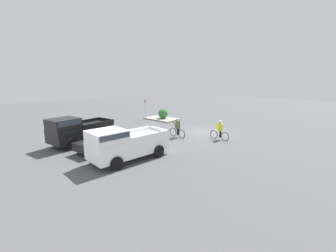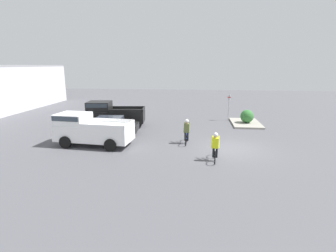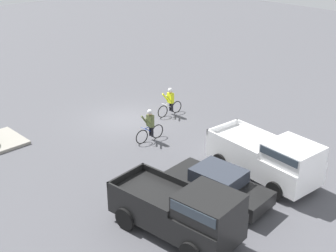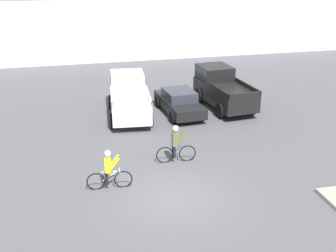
# 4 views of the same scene
# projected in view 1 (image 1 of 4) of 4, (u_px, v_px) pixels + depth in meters

# --- Properties ---
(ground_plane) EXTENTS (80.00, 80.00, 0.00)m
(ground_plane) POSITION_uv_depth(u_px,v_px,m) (204.00, 132.00, 21.20)
(ground_plane) COLOR #4C4C51
(pickup_truck_0) EXTENTS (2.58, 5.19, 2.11)m
(pickup_truck_0) POSITION_uv_depth(u_px,v_px,m) (124.00, 143.00, 13.91)
(pickup_truck_0) COLOR white
(pickup_truck_0) RESTS_ON ground_plane
(sedan_0) EXTENTS (2.14, 4.42, 1.38)m
(sedan_0) POSITION_uv_depth(u_px,v_px,m) (106.00, 140.00, 16.14)
(sedan_0) COLOR black
(sedan_0) RESTS_ON ground_plane
(pickup_truck_1) EXTENTS (2.54, 5.03, 2.17)m
(pickup_truck_1) POSITION_uv_depth(u_px,v_px,m) (77.00, 130.00, 17.30)
(pickup_truck_1) COLOR black
(pickup_truck_1) RESTS_ON ground_plane
(cyclist_0) EXTENTS (1.78, 0.47, 1.73)m
(cyclist_0) POSITION_uv_depth(u_px,v_px,m) (177.00, 127.00, 19.36)
(cyclist_0) COLOR black
(cyclist_0) RESTS_ON ground_plane
(cyclist_1) EXTENTS (1.80, 0.48, 1.65)m
(cyclist_1) POSITION_uv_depth(u_px,v_px,m) (220.00, 130.00, 18.61)
(cyclist_1) COLOR black
(cyclist_1) RESTS_ON ground_plane
(fire_lane_sign) EXTENTS (0.17, 0.27, 2.58)m
(fire_lane_sign) POSITION_uv_depth(u_px,v_px,m) (145.00, 107.00, 27.14)
(fire_lane_sign) COLOR #9E9EA3
(fire_lane_sign) RESTS_ON ground_plane
(curb_island) EXTENTS (4.03, 2.51, 0.15)m
(curb_island) POSITION_uv_depth(u_px,v_px,m) (162.00, 119.00, 27.56)
(curb_island) COLOR gray
(curb_island) RESTS_ON ground_plane
(shrub) EXTENTS (1.18, 1.18, 1.18)m
(shrub) POSITION_uv_depth(u_px,v_px,m) (163.00, 114.00, 27.38)
(shrub) COLOR #337033
(shrub) RESTS_ON curb_island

